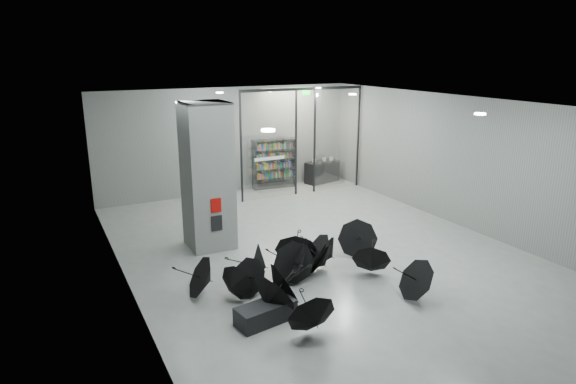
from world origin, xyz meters
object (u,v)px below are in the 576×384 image
column (207,176)px  bookshelf (274,164)px  bench (266,313)px  shop_counter (322,172)px  umbrella_cluster (303,275)px

column → bookshelf: column is taller
column → bench: 4.81m
shop_counter → bookshelf: bearing=162.8°
column → umbrella_cluster: column is taller
column → shop_counter: 8.07m
bench → bookshelf: 10.33m
bench → shop_counter: size_ratio=0.83×
bookshelf → bench: bearing=-110.1°
shop_counter → umbrella_cluster: (-5.36, -8.06, -0.13)m
column → umbrella_cluster: 3.98m
column → umbrella_cluster: (1.07, -3.45, -1.69)m
umbrella_cluster → shop_counter: bearing=56.4°
column → bookshelf: (4.30, 4.75, -1.02)m
bench → umbrella_cluster: (1.41, 1.00, 0.12)m
bench → umbrella_cluster: umbrella_cluster is taller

